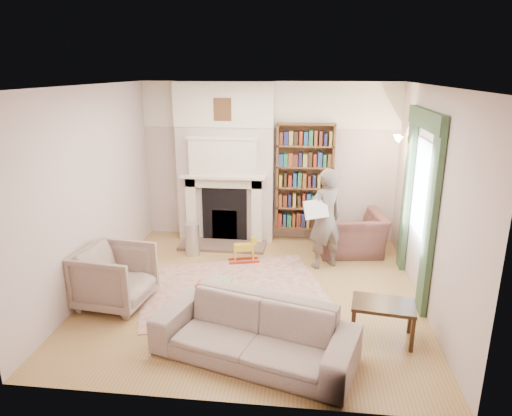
# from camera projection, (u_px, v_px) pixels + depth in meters

# --- Properties ---
(floor) EXTENTS (4.50, 4.50, 0.00)m
(floor) POSITION_uv_depth(u_px,v_px,m) (254.00, 291.00, 6.42)
(floor) COLOR olive
(floor) RESTS_ON ground
(ceiling) EXTENTS (4.50, 4.50, 0.00)m
(ceiling) POSITION_uv_depth(u_px,v_px,m) (254.00, 86.00, 5.60)
(ceiling) COLOR white
(ceiling) RESTS_ON wall_back
(wall_back) EXTENTS (4.50, 0.00, 4.50)m
(wall_back) POSITION_uv_depth(u_px,v_px,m) (269.00, 162.00, 8.15)
(wall_back) COLOR beige
(wall_back) RESTS_ON floor
(wall_front) EXTENTS (4.50, 0.00, 4.50)m
(wall_front) POSITION_uv_depth(u_px,v_px,m) (223.00, 265.00, 3.87)
(wall_front) COLOR beige
(wall_front) RESTS_ON floor
(wall_left) EXTENTS (0.00, 4.50, 4.50)m
(wall_left) POSITION_uv_depth(u_px,v_px,m) (91.00, 190.00, 6.25)
(wall_left) COLOR beige
(wall_left) RESTS_ON floor
(wall_right) EXTENTS (0.00, 4.50, 4.50)m
(wall_right) POSITION_uv_depth(u_px,v_px,m) (430.00, 201.00, 5.77)
(wall_right) COLOR beige
(wall_right) RESTS_ON floor
(fireplace) EXTENTS (1.70, 0.58, 2.80)m
(fireplace) POSITION_uv_depth(u_px,v_px,m) (225.00, 164.00, 8.04)
(fireplace) COLOR beige
(fireplace) RESTS_ON floor
(bookcase) EXTENTS (1.00, 0.24, 1.85)m
(bookcase) POSITION_uv_depth(u_px,v_px,m) (305.00, 177.00, 8.02)
(bookcase) COLOR brown
(bookcase) RESTS_ON floor
(window) EXTENTS (0.02, 0.90, 1.30)m
(window) POSITION_uv_depth(u_px,v_px,m) (422.00, 189.00, 6.13)
(window) COLOR silver
(window) RESTS_ON wall_right
(curtain_left) EXTENTS (0.07, 0.32, 2.40)m
(curtain_left) POSITION_uv_depth(u_px,v_px,m) (430.00, 223.00, 5.54)
(curtain_left) COLOR #2F472E
(curtain_left) RESTS_ON floor
(curtain_right) EXTENTS (0.07, 0.32, 2.40)m
(curtain_right) POSITION_uv_depth(u_px,v_px,m) (407.00, 193.00, 6.87)
(curtain_right) COLOR #2F472E
(curtain_right) RESTS_ON floor
(pelmet) EXTENTS (0.09, 1.70, 0.24)m
(pelmet) POSITION_uv_depth(u_px,v_px,m) (426.00, 119.00, 5.87)
(pelmet) COLOR #2F472E
(pelmet) RESTS_ON wall_right
(wall_sconce) EXTENTS (0.20, 0.24, 0.24)m
(wall_sconce) POSITION_uv_depth(u_px,v_px,m) (395.00, 143.00, 7.07)
(wall_sconce) COLOR gold
(wall_sconce) RESTS_ON wall_right
(rug) EXTENTS (2.99, 2.62, 0.01)m
(rug) POSITION_uv_depth(u_px,v_px,m) (232.00, 288.00, 6.49)
(rug) COLOR beige
(rug) RESTS_ON floor
(armchair_reading) EXTENTS (1.21, 1.09, 0.70)m
(armchair_reading) POSITION_uv_depth(u_px,v_px,m) (350.00, 233.00, 7.65)
(armchair_reading) COLOR #532C2D
(armchair_reading) RESTS_ON floor
(armchair_left) EXTENTS (0.97, 0.95, 0.79)m
(armchair_left) POSITION_uv_depth(u_px,v_px,m) (115.00, 277.00, 5.96)
(armchair_left) COLOR #B1A692
(armchair_left) RESTS_ON floor
(sofa) EXTENTS (2.30, 1.43, 0.63)m
(sofa) POSITION_uv_depth(u_px,v_px,m) (254.00, 332.00, 4.85)
(sofa) COLOR #B4AB94
(sofa) RESTS_ON floor
(man_reading) EXTENTS (0.69, 0.63, 1.59)m
(man_reading) POSITION_uv_depth(u_px,v_px,m) (325.00, 219.00, 7.00)
(man_reading) COLOR #60534D
(man_reading) RESTS_ON floor
(newspaper) EXTENTS (0.40, 0.31, 0.27)m
(newspaper) POSITION_uv_depth(u_px,v_px,m) (316.00, 209.00, 6.77)
(newspaper) COLOR silver
(newspaper) RESTS_ON man_reading
(coffee_table) EXTENTS (0.76, 0.54, 0.45)m
(coffee_table) POSITION_uv_depth(u_px,v_px,m) (382.00, 321.00, 5.24)
(coffee_table) COLOR #382713
(coffee_table) RESTS_ON floor
(paraffin_heater) EXTENTS (0.30, 0.30, 0.55)m
(paraffin_heater) POSITION_uv_depth(u_px,v_px,m) (192.00, 239.00, 7.61)
(paraffin_heater) COLOR #B5B7BD
(paraffin_heater) RESTS_ON floor
(rocking_horse) EXTENTS (0.52, 0.31, 0.43)m
(rocking_horse) POSITION_uv_depth(u_px,v_px,m) (244.00, 250.00, 7.32)
(rocking_horse) COLOR gold
(rocking_horse) RESTS_ON rug
(board_game) EXTENTS (0.40, 0.40, 0.03)m
(board_game) POSITION_uv_depth(u_px,v_px,m) (218.00, 282.00, 6.64)
(board_game) COLOR #F2DA55
(board_game) RESTS_ON rug
(game_box_lid) EXTENTS (0.31, 0.22, 0.05)m
(game_box_lid) POSITION_uv_depth(u_px,v_px,m) (207.00, 285.00, 6.52)
(game_box_lid) COLOR red
(game_box_lid) RESTS_ON rug
(comic_annuals) EXTENTS (0.36, 0.26, 0.02)m
(comic_annuals) POSITION_uv_depth(u_px,v_px,m) (271.00, 301.00, 6.10)
(comic_annuals) COLOR red
(comic_annuals) RESTS_ON rug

